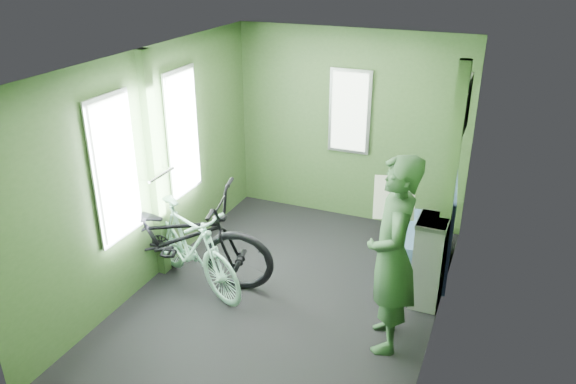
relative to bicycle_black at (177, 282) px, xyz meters
name	(u,v)px	position (x,y,z in m)	size (l,w,h in m)	color
room	(281,159)	(1.08, 0.19, 1.44)	(4.00, 4.02, 2.31)	black
bicycle_black	(177,282)	(0.00, 0.00, 0.00)	(0.71, 2.03, 1.07)	black
bicycle_mint	(194,285)	(0.19, 0.02, 0.00)	(0.43, 1.51, 0.91)	#87C6AB
passenger	(392,255)	(2.17, -0.09, 0.86)	(0.56, 0.77, 1.72)	#274828
waste_box	(429,262)	(2.38, 0.64, 0.44)	(0.26, 0.37, 0.89)	gray
bench_seat	(426,245)	(2.27, 1.23, 0.29)	(0.62, 0.98, 0.98)	#283D55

